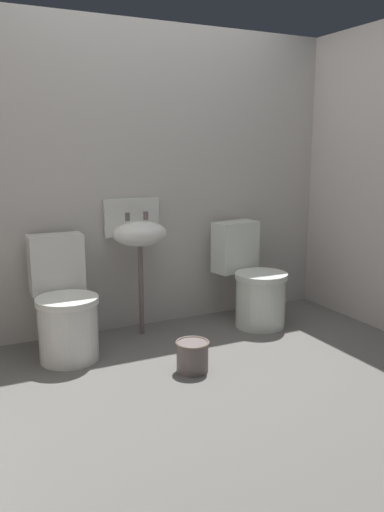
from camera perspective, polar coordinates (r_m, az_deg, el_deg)
The scene contains 6 objects.
ground_plane at distance 3.21m, azimuth 2.25°, elevation -13.97°, with size 3.51×2.63×0.08m, color #62605C.
wall_back at distance 3.96m, azimuth -5.70°, elevation 8.33°, with size 3.51×0.10×2.24m, color beige.
toilet_left at distance 3.53m, azimuth -13.76°, elevation -5.59°, with size 0.40×0.59×0.78m.
toilet_right at distance 4.07m, azimuth 6.67°, elevation -2.98°, with size 0.48×0.65×0.78m.
sink at distance 3.77m, azimuth -5.86°, elevation 2.56°, with size 0.42×0.35×0.99m.
bucket at distance 3.26m, azimuth 0.05°, elevation -10.83°, with size 0.21×0.21×0.19m.
Camera 1 is at (-1.38, -2.54, 1.36)m, focal length 36.58 mm.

